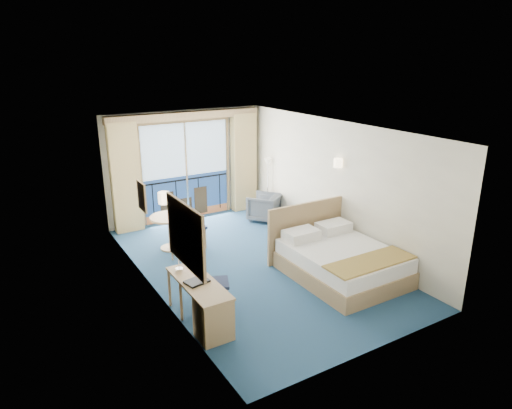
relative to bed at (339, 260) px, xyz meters
The scene contains 22 objects.
floor 1.72m from the bed, 132.37° to the left, with size 6.50×6.50×0.00m, color navy.
room_walls 2.23m from the bed, 132.37° to the left, with size 4.04×6.54×2.72m.
balcony_door 4.68m from the bed, 104.38° to the left, with size 2.36×0.03×2.52m.
curtain_left 5.17m from the bed, 121.90° to the left, with size 0.65×0.22×2.55m, color tan.
curtain_right 4.44m from the bed, 84.53° to the left, with size 0.65×0.22×2.55m, color tan.
pelmet 5.03m from the bed, 104.66° to the left, with size 3.80×0.25×0.18m, color tan.
mirror 3.35m from the bed, behind, with size 0.05×1.25×0.95m.
wall_print 3.76m from the bed, 151.37° to the left, with size 0.04×0.42×0.52m.
sconce_left 3.49m from the bed, 168.13° to the left, with size 0.18×0.18×0.18m, color beige.
sconce_right 2.04m from the bed, 53.79° to the left, with size 0.18×0.18×0.18m, color beige.
bed is the anchor object (origin of this frame).
nightstand 1.54m from the bed, 65.87° to the left, with size 0.43×0.41×0.56m, color tan.
phone 1.57m from the bed, 67.38° to the left, with size 0.17×0.13×0.08m, color white.
armchair 3.33m from the bed, 82.78° to the left, with size 0.71×0.73×0.67m, color #3E454C.
floor_lamp 3.82m from the bed, 78.52° to the left, with size 0.20×0.20×1.46m.
desk 2.92m from the bed, behind, with size 0.50×1.46×0.68m.
desk_chair 2.59m from the bed, behind, with size 0.56×0.55×0.97m.
folder 2.93m from the bed, behind, with size 0.34×0.25×0.03m, color black.
desk_lamp 3.09m from the bed, behind, with size 0.13×0.13×0.47m.
round_table 3.61m from the bed, 128.46° to the left, with size 0.81×0.81×0.73m.
table_chair_a 3.22m from the bed, 125.24° to the left, with size 0.45×0.44×0.99m.
table_chair_b 3.21m from the bed, 132.35° to the left, with size 0.55×0.55×0.92m.
Camera 1 is at (-4.17, -7.07, 3.94)m, focal length 32.00 mm.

